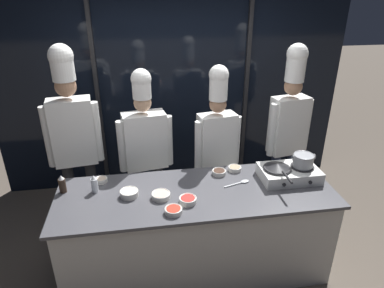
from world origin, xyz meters
TOP-DOWN VIEW (x-y plane):
  - ground_plane at (0.00, 0.00)m, footprint 24.00×24.00m
  - window_wall_back at (0.00, 1.75)m, footprint 4.48×0.09m
  - demo_counter at (0.00, 0.00)m, footprint 2.45×0.84m
  - portable_stove at (0.89, 0.09)m, footprint 0.54×0.36m
  - frying_pan at (0.77, 0.08)m, footprint 0.26×0.45m
  - stock_pot at (1.02, 0.09)m, footprint 0.22×0.19m
  - squeeze_bottle_soy at (-1.16, 0.18)m, footprint 0.06×0.06m
  - squeeze_bottle_clear at (-0.88, 0.14)m, footprint 0.06×0.06m
  - prep_bowl_bell_pepper at (-0.10, -0.15)m, footprint 0.15×0.15m
  - prep_bowl_soy_glaze at (0.27, 0.27)m, footprint 0.13×0.13m
  - prep_bowl_garlic at (-0.58, 0.02)m, footprint 0.16×0.16m
  - prep_bowl_shrimp at (-0.32, -0.05)m, footprint 0.16×0.16m
  - prep_bowl_chicken at (-0.84, 0.30)m, footprint 0.11×0.11m
  - prep_bowl_mushrooms at (0.44, 0.32)m, footprint 0.13×0.13m
  - prep_bowl_chili_flakes at (-0.23, -0.27)m, footprint 0.14×0.14m
  - serving_spoon_slotted at (0.44, 0.08)m, footprint 0.26×0.11m
  - chef_head at (-1.13, 0.80)m, footprint 0.55×0.27m
  - chef_sous at (-0.41, 0.80)m, footprint 0.57×0.29m
  - chef_line at (0.34, 0.72)m, footprint 0.51×0.27m
  - chef_pastry at (1.16, 0.78)m, footprint 0.51×0.28m

SIDE VIEW (x-z plane):
  - ground_plane at x=0.00m, z-range 0.00..0.00m
  - demo_counter at x=0.00m, z-range 0.00..0.89m
  - serving_spoon_slotted at x=0.44m, z-range 0.88..0.90m
  - prep_bowl_chicken at x=-0.84m, z-range 0.89..0.93m
  - prep_bowl_mushrooms at x=0.44m, z-range 0.89..0.93m
  - prep_bowl_soy_glaze at x=0.27m, z-range 0.89..0.93m
  - prep_bowl_chili_flakes at x=-0.23m, z-range 0.89..0.93m
  - prep_bowl_shrimp at x=-0.32m, z-range 0.89..0.94m
  - prep_bowl_bell_pepper at x=-0.10m, z-range 0.89..0.94m
  - prep_bowl_garlic at x=-0.58m, z-range 0.89..0.94m
  - portable_stove at x=0.89m, z-range 0.88..1.00m
  - squeeze_bottle_clear at x=-0.88m, z-range 0.88..1.04m
  - squeeze_bottle_soy at x=-1.16m, z-range 0.88..1.05m
  - frying_pan at x=0.77m, z-range 1.01..1.05m
  - chef_sous at x=-0.41m, z-range 0.13..1.94m
  - chef_line at x=0.34m, z-range 0.14..1.98m
  - stock_pot at x=1.02m, z-range 1.01..1.13m
  - chef_pastry at x=1.16m, z-range 0.18..2.19m
  - chef_head at x=-1.13m, z-range 0.20..2.26m
  - window_wall_back at x=0.00m, z-range 0.00..2.70m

